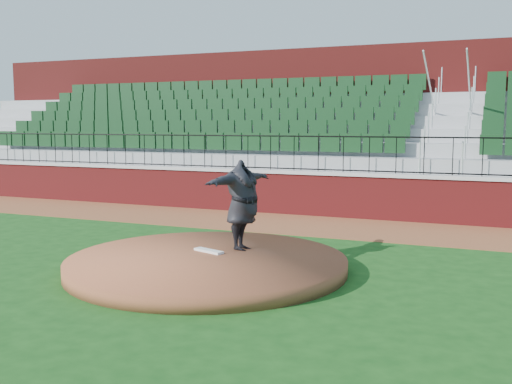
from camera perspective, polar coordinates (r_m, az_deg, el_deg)
ground at (r=10.74m, az=-3.13°, el=-7.76°), size 90.00×90.00×0.00m
warning_track at (r=15.67m, az=5.55°, el=-3.18°), size 34.00×3.20×0.01m
field_wall at (r=17.10m, az=7.17°, el=-0.36°), size 34.00×0.35×1.20m
wall_cap at (r=17.04m, az=7.20°, el=1.81°), size 34.00×0.45×0.10m
wall_railing at (r=17.00m, az=7.23°, el=3.66°), size 34.00×0.05×1.00m
seating_stands at (r=19.62m, az=9.41°, el=5.47°), size 34.00×5.10×4.60m
concourse_wall at (r=22.35m, az=11.12°, el=6.73°), size 34.00×0.50×5.50m
pitchers_mound at (r=10.88m, az=-4.74°, el=-6.92°), size 5.09×5.09×0.25m
pitching_rubber at (r=11.26m, az=-4.59°, el=-5.69°), size 0.68×0.37×0.04m
pitcher at (r=11.30m, az=-1.32°, el=-1.26°), size 0.85×2.19×1.74m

